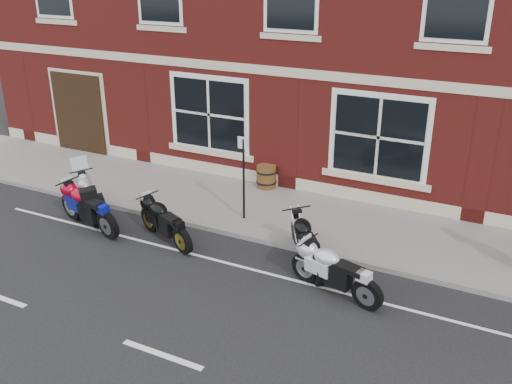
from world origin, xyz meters
TOP-DOWN VIEW (x-y plane):
  - ground at (0.00, 0.00)m, footprint 80.00×80.00m
  - sidewalk at (0.00, 3.00)m, footprint 30.00×3.00m
  - kerb at (0.00, 1.42)m, footprint 30.00×0.16m
  - moto_touring_silver at (-4.94, 0.86)m, footprint 1.67×1.51m
  - moto_sport_red at (-4.43, 0.24)m, footprint 2.24×0.77m
  - moto_sport_black at (-2.33, 0.49)m, footprint 1.97×0.98m
  - moto_sport_silver at (1.96, 0.12)m, footprint 2.08×0.73m
  - moto_naked_black at (1.05, 0.95)m, footprint 1.45×1.86m
  - barrel_planter at (-1.55, 4.30)m, footprint 0.58×0.58m
  - parking_sign at (-1.17, 2.20)m, footprint 0.30×0.06m

SIDE VIEW (x-z plane):
  - ground at x=0.00m, z-range 0.00..0.00m
  - sidewalk at x=0.00m, z-range 0.00..0.12m
  - kerb at x=0.00m, z-range 0.00..0.12m
  - barrel_planter at x=-1.55m, z-range 0.12..0.77m
  - moto_sport_black at x=-2.33m, z-range 0.07..1.01m
  - moto_sport_silver at x=1.96m, z-range 0.07..1.03m
  - moto_touring_silver at x=-4.94m, z-range -0.13..1.27m
  - moto_naked_black at x=1.05m, z-range 0.07..1.08m
  - moto_sport_red at x=-4.43m, z-range 0.08..1.11m
  - parking_sign at x=-1.17m, z-range 0.29..2.41m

